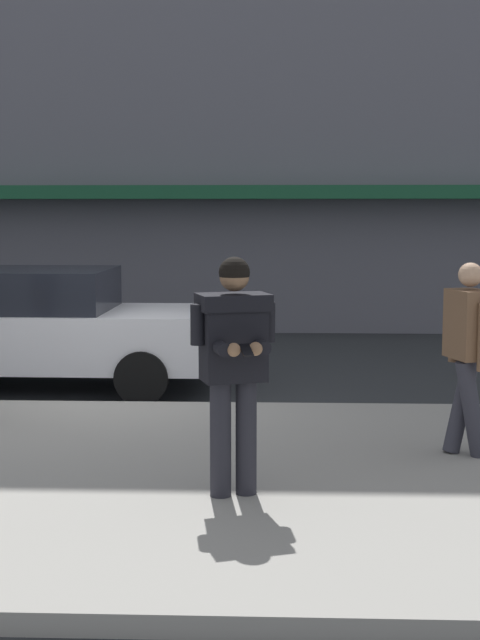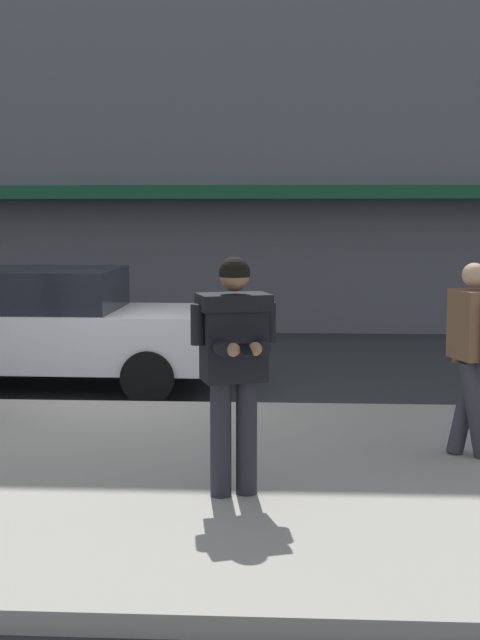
# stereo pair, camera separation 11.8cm
# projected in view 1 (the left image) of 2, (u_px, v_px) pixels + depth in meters

# --- Properties ---
(ground_plane) EXTENTS (80.00, 80.00, 0.00)m
(ground_plane) POSITION_uv_depth(u_px,v_px,m) (90.00, 409.00, 10.27)
(ground_plane) COLOR #2B2D30
(sidewalk) EXTENTS (32.00, 5.30, 0.14)m
(sidewalk) POSITION_uv_depth(u_px,v_px,m) (139.00, 478.00, 7.40)
(sidewalk) COLOR #99968E
(sidewalk) RESTS_ON ground
(curb_paint_line) EXTENTS (28.00, 0.12, 0.01)m
(curb_paint_line) POSITION_uv_depth(u_px,v_px,m) (177.00, 409.00, 10.28)
(curb_paint_line) COLOR silver
(curb_paint_line) RESTS_ON ground
(parked_sedan_mid) EXTENTS (4.53, 1.98, 1.54)m
(parked_sedan_mid) POSITION_uv_depth(u_px,v_px,m) (41.00, 328.00, 11.37)
(parked_sedan_mid) COLOR silver
(parked_sedan_mid) RESTS_ON ground
(man_texting_on_phone) EXTENTS (0.62, 0.64, 1.81)m
(man_texting_on_phone) POSITION_uv_depth(u_px,v_px,m) (234.00, 350.00, 6.60)
(man_texting_on_phone) COLOR #23232B
(man_texting_on_phone) RESTS_ON sidewalk
(pedestrian_dark_coat) EXTENTS (0.41, 0.58, 1.70)m
(pedestrian_dark_coat) POSITION_uv_depth(u_px,v_px,m) (468.00, 346.00, 7.74)
(pedestrian_dark_coat) COLOR #33333D
(pedestrian_dark_coat) RESTS_ON sidewalk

